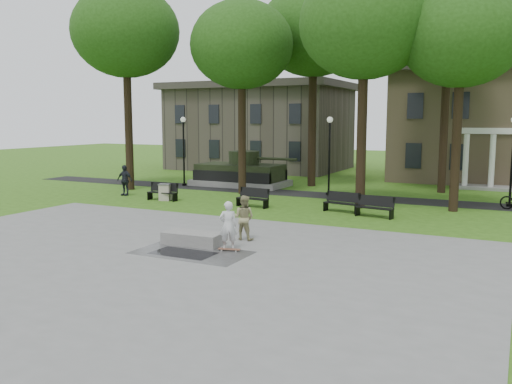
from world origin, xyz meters
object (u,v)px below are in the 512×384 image
at_px(skateboarder, 228,225).
at_px(friend_watching, 244,218).
at_px(trash_bin, 165,192).
at_px(concrete_block, 193,238).
at_px(park_bench_0, 163,191).

bearing_deg(skateboarder, friend_watching, -116.26).
bearing_deg(trash_bin, concrete_block, -49.15).
bearing_deg(concrete_block, skateboarder, -5.26).
bearing_deg(friend_watching, park_bench_0, -38.79).
bearing_deg(friend_watching, trash_bin, -39.28).
bearing_deg(skateboarder, concrete_block, -39.84).
xyz_separation_m(concrete_block, park_bench_0, (-7.54, 8.54, 0.28)).
bearing_deg(friend_watching, skateboarder, 97.91).
xyz_separation_m(skateboarder, trash_bin, (-8.96, 8.70, -0.40)).
bearing_deg(trash_bin, friend_watching, -38.88).
distance_m(concrete_block, trash_bin, 11.32).
distance_m(park_bench_0, trash_bin, 0.14).
relative_size(concrete_block, friend_watching, 1.29).
bearing_deg(trash_bin, park_bench_0, -173.02).
xyz_separation_m(skateboarder, friend_watching, (-0.24, 1.68, -0.02)).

